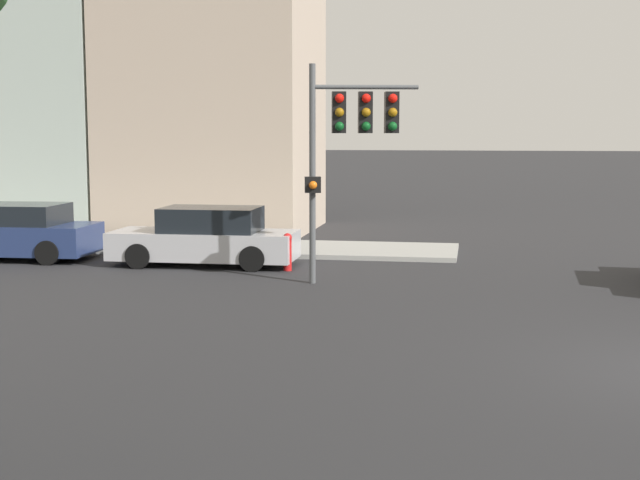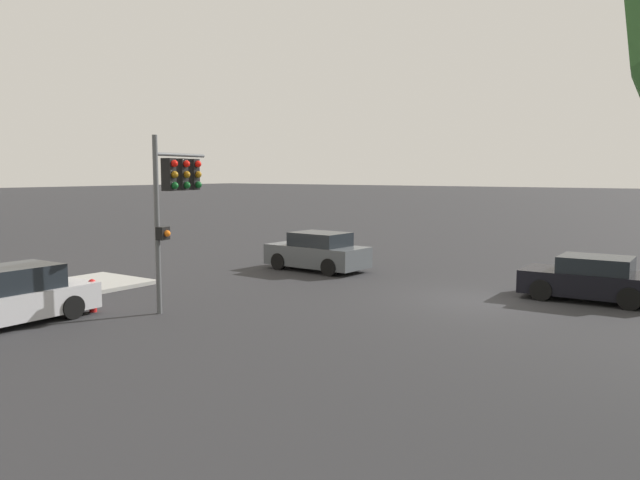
{
  "view_description": "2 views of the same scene",
  "coord_description": "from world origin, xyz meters",
  "px_view_note": "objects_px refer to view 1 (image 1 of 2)",
  "views": [
    {
      "loc": [
        -12.81,
        3.18,
        3.36
      ],
      "look_at": [
        2.12,
        5.78,
        1.51
      ],
      "focal_mm": 50.0,
      "sensor_mm": 36.0,
      "label": 1
    },
    {
      "loc": [
        -6.66,
        17.89,
        3.83
      ],
      "look_at": [
        3.37,
        3.5,
        1.93
      ],
      "focal_mm": 35.0,
      "sensor_mm": 36.0,
      "label": 2
    }
  ],
  "objects_px": {
    "traffic_signal": "(351,129)",
    "parked_car_0": "(206,238)",
    "fire_hydrant": "(288,251)",
    "parked_car_1": "(18,233)"
  },
  "relations": [
    {
      "from": "fire_hydrant",
      "to": "traffic_signal",
      "type": "bearing_deg",
      "value": -130.88
    },
    {
      "from": "parked_car_0",
      "to": "fire_hydrant",
      "type": "height_order",
      "value": "parked_car_0"
    },
    {
      "from": "parked_car_0",
      "to": "parked_car_1",
      "type": "height_order",
      "value": "parked_car_0"
    },
    {
      "from": "traffic_signal",
      "to": "parked_car_0",
      "type": "distance_m",
      "value": 5.23
    },
    {
      "from": "traffic_signal",
      "to": "parked_car_0",
      "type": "xyz_separation_m",
      "value": [
        2.06,
        3.97,
        -2.73
      ]
    },
    {
      "from": "traffic_signal",
      "to": "fire_hydrant",
      "type": "xyz_separation_m",
      "value": [
        1.52,
        1.75,
        -2.93
      ]
    },
    {
      "from": "parked_car_1",
      "to": "fire_hydrant",
      "type": "distance_m",
      "value": 7.49
    },
    {
      "from": "traffic_signal",
      "to": "parked_car_0",
      "type": "bearing_deg",
      "value": -130.08
    },
    {
      "from": "parked_car_1",
      "to": "fire_hydrant",
      "type": "xyz_separation_m",
      "value": [
        -0.74,
        -7.45,
        -0.21
      ]
    },
    {
      "from": "fire_hydrant",
      "to": "parked_car_1",
      "type": "bearing_deg",
      "value": 84.32
    }
  ]
}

